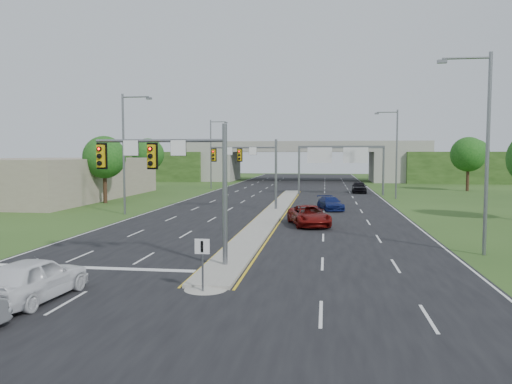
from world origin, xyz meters
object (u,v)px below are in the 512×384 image
object	(u,v)px
car_white	(34,278)
signal_mast_near	(179,171)
car_far_a	(309,216)
car_far_b	(330,203)
car_far_c	(359,187)
overpass	(302,164)
keep_right_sign	(202,256)
signal_mast_far	(253,162)
sign_gantry	(340,156)

from	to	relation	value
car_white	signal_mast_near	bearing A→B (deg)	-115.87
signal_mast_near	car_far_a	xyz separation A→B (m)	(5.84, 15.05, -3.93)
car_far_b	car_far_c	world-z (taller)	car_far_c
overpass	car_white	distance (m)	86.67
keep_right_sign	car_far_c	distance (m)	54.29
signal_mast_near	car_far_c	xyz separation A→B (m)	(11.86, 48.97, -3.87)
signal_mast_near	overpass	bearing A→B (deg)	88.38
signal_mast_far	car_white	distance (m)	31.81
sign_gantry	overpass	bearing A→B (deg)	100.79
signal_mast_far	car_far_b	bearing A→B (deg)	9.02
keep_right_sign	overpass	bearing A→B (deg)	90.00
car_far_c	car_white	bearing A→B (deg)	-104.49
sign_gantry	car_far_c	distance (m)	6.60
car_far_a	car_far_c	world-z (taller)	car_far_c
sign_gantry	car_far_c	world-z (taller)	sign_gantry
sign_gantry	signal_mast_far	bearing A→B (deg)	-114.11
signal_mast_far	sign_gantry	world-z (taller)	signal_mast_far
overpass	car_far_b	xyz separation A→B (m)	(5.32, -53.87, -2.87)
signal_mast_far	overpass	world-z (taller)	overpass
signal_mast_far	car_far_c	world-z (taller)	signal_mast_far
overpass	car_far_c	distance (m)	32.66
keep_right_sign	car_far_b	distance (m)	31.13
keep_right_sign	car_white	xyz separation A→B (m)	(-6.05, -1.89, -0.65)
car_far_a	car_white	bearing A→B (deg)	-128.71
sign_gantry	car_white	bearing A→B (deg)	-103.93
overpass	sign_gantry	bearing A→B (deg)	-79.21
signal_mast_near	car_white	world-z (taller)	signal_mast_near
car_white	overpass	bearing A→B (deg)	-89.07
car_white	car_far_c	bearing A→B (deg)	-100.85
keep_right_sign	car_far_c	size ratio (longest dim) A/B	0.45
keep_right_sign	overpass	distance (m)	84.55
sign_gantry	overpass	world-z (taller)	overpass
signal_mast_near	car_far_c	distance (m)	50.54
car_white	signal_mast_far	bearing A→B (deg)	-91.95
signal_mast_near	sign_gantry	size ratio (longest dim) A/B	0.60
car_far_a	car_far_b	distance (m)	11.29
keep_right_sign	car_white	world-z (taller)	keep_right_sign
keep_right_sign	car_far_b	bearing A→B (deg)	80.15
keep_right_sign	sign_gantry	size ratio (longest dim) A/B	0.19
car_far_c	overpass	bearing A→B (deg)	108.44
signal_mast_near	car_white	bearing A→B (deg)	-120.81
signal_mast_near	car_far_a	size ratio (longest dim) A/B	1.25
overpass	keep_right_sign	bearing A→B (deg)	-90.00
signal_mast_near	keep_right_sign	size ratio (longest dim) A/B	3.18
car_far_a	car_far_b	size ratio (longest dim) A/B	1.22
signal_mast_far	sign_gantry	xyz separation A→B (m)	(8.95, 19.99, 0.51)
car_far_c	keep_right_sign	bearing A→B (deg)	-98.88
sign_gantry	overpass	xyz separation A→B (m)	(-6.68, 35.08, -1.69)
car_far_a	signal_mast_near	bearing A→B (deg)	-125.70
signal_mast_near	car_white	distance (m)	8.34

